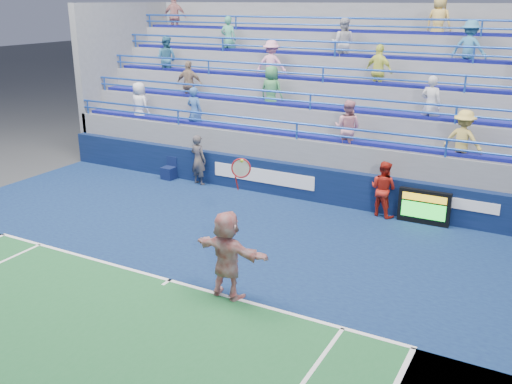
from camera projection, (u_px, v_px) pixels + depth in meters
The scene contains 8 objects.
ground at pixel (169, 281), 12.74m from camera, with size 120.00×120.00×0.00m, color #333538.
sponsor_wall at pixel (293, 181), 17.97m from camera, with size 18.00×0.32×1.10m.
bleacher_stand at pixel (337, 127), 20.79m from camera, with size 18.00×5.60×6.13m.
serve_speed_board at pixel (424, 207), 15.84m from camera, with size 1.42×0.19×0.98m.
judge_chair at pixel (169, 172), 19.89m from camera, with size 0.45×0.45×0.78m.
tennis_player at pixel (227, 255), 11.80m from camera, with size 1.83×0.73×3.08m.
line_judge at pixel (198, 160), 19.14m from camera, with size 0.63×0.41×1.71m, color #121833.
ball_girl at pixel (383, 189), 16.33m from camera, with size 0.80×0.62×1.64m, color #A91E13.
Camera 1 is at (7.16, -9.11, 5.99)m, focal length 40.00 mm.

